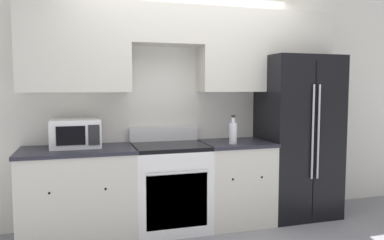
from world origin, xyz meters
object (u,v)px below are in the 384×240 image
(refrigerator, at_px, (295,136))
(microwave, at_px, (76,133))
(bottle, at_px, (233,132))
(oven_range, at_px, (170,186))

(refrigerator, xyz_separation_m, microwave, (-2.45, 0.03, 0.11))
(bottle, bearing_deg, microwave, 171.81)
(oven_range, height_order, bottle, bottle)
(oven_range, relative_size, microwave, 2.19)
(refrigerator, relative_size, microwave, 3.83)
(microwave, distance_m, bottle, 1.60)
(bottle, bearing_deg, oven_range, 168.66)
(oven_range, xyz_separation_m, microwave, (-0.93, 0.10, 0.58))
(oven_range, height_order, microwave, microwave)
(oven_range, height_order, refrigerator, refrigerator)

